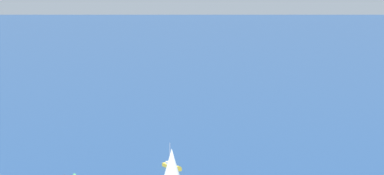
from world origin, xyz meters
The scene contains 2 objects.
sailboat_far_stbd centered at (31.02, 8.15, 5.02)m, with size 8.56×6.62×11.00m.
motorboat_outer_ring_a centered at (49.24, 9.83, 0.57)m, with size 6.98×5.83×2.12m.
Camera 1 is at (-149.46, -10.39, 51.40)m, focal length 71.67 mm.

